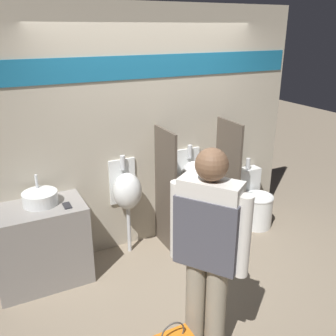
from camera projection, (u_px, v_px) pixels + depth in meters
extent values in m
plane|color=gray|center=(175.00, 260.00, 4.20)|extent=(16.00, 16.00, 0.00)
cube|color=#B2A893|center=(151.00, 131.00, 4.23)|extent=(3.69, 0.06, 2.70)
cube|color=#19668E|center=(151.00, 66.00, 3.94)|extent=(3.62, 0.01, 0.24)
cube|color=gray|center=(42.00, 245.00, 3.73)|extent=(0.89, 0.54, 0.84)
cylinder|color=silver|center=(40.00, 198.00, 3.63)|extent=(0.34, 0.34, 0.13)
cylinder|color=silver|center=(36.00, 181.00, 3.68)|extent=(0.03, 0.03, 0.14)
cube|color=#232328|center=(67.00, 206.00, 3.61)|extent=(0.07, 0.14, 0.01)
cube|color=#4C4238|center=(165.00, 191.00, 4.24)|extent=(0.03, 0.49, 1.43)
cube|color=#4C4238|center=(227.00, 178.00, 4.60)|extent=(0.03, 0.49, 1.43)
cylinder|color=silver|center=(129.00, 229.00, 4.28)|extent=(0.04, 0.04, 0.57)
ellipsoid|color=silver|center=(127.00, 191.00, 4.11)|extent=(0.32, 0.30, 0.42)
cube|color=silver|center=(122.00, 181.00, 4.22)|extent=(0.31, 0.02, 0.52)
cylinder|color=silver|center=(123.00, 163.00, 4.10)|extent=(0.06, 0.06, 0.16)
cylinder|color=silver|center=(193.00, 213.00, 4.65)|extent=(0.04, 0.04, 0.57)
ellipsoid|color=silver|center=(194.00, 178.00, 4.48)|extent=(0.32, 0.30, 0.42)
cube|color=silver|center=(188.00, 169.00, 4.58)|extent=(0.31, 0.02, 0.52)
cylinder|color=silver|center=(190.00, 151.00, 4.46)|extent=(0.06, 0.06, 0.16)
cylinder|color=silver|center=(257.00, 212.00, 4.86)|extent=(0.38, 0.38, 0.40)
torus|color=silver|center=(259.00, 197.00, 4.79)|extent=(0.39, 0.39, 0.04)
cube|color=silver|center=(246.00, 179.00, 4.97)|extent=(0.38, 0.16, 0.31)
cylinder|color=silver|center=(248.00, 163.00, 4.87)|extent=(0.06, 0.06, 0.14)
cylinder|color=gray|center=(215.00, 313.00, 2.85)|extent=(0.16, 0.16, 0.83)
cylinder|color=gray|center=(196.00, 306.00, 2.92)|extent=(0.16, 0.16, 0.83)
cube|color=silver|center=(209.00, 224.00, 2.62)|extent=(0.41, 0.47, 0.66)
cube|color=#4C4C56|center=(209.00, 230.00, 2.64)|extent=(0.44, 0.50, 0.53)
cylinder|color=silver|center=(243.00, 237.00, 2.52)|extent=(0.10, 0.10, 0.61)
cylinder|color=silver|center=(177.00, 220.00, 2.74)|extent=(0.10, 0.10, 0.61)
sphere|color=brown|center=(212.00, 165.00, 2.46)|extent=(0.23, 0.23, 0.23)
torus|color=#4C4742|center=(173.00, 333.00, 2.71)|extent=(0.19, 0.01, 0.19)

